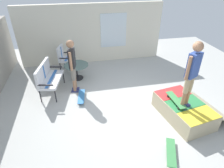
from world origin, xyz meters
TOP-DOWN VIEW (x-y plane):
  - ground_plane at (0.00, 0.00)m, footprint 12.00×12.00m
  - house_facade at (3.80, 0.49)m, footprint 0.23×6.00m
  - skate_ramp at (-0.49, -1.54)m, footprint 1.86×1.90m
  - patio_bench at (1.57, 2.24)m, footprint 1.33×0.79m
  - patio_chair_near_house at (3.13, 1.73)m, footprint 0.74×0.68m
  - patio_table at (2.31, 1.29)m, footprint 0.90×0.90m
  - person_watching at (1.48, 1.40)m, footprint 0.47×0.29m
  - person_skater at (-0.61, -1.40)m, footprint 0.34×0.44m
  - skateboard_by_bench at (0.94, 1.23)m, footprint 0.82×0.30m
  - skateboard_spare at (-1.63, -0.61)m, footprint 0.81×0.51m
  - skateboard_on_ramp at (-0.42, -1.26)m, footprint 0.81×0.23m

SIDE VIEW (x-z plane):
  - ground_plane at x=0.00m, z-range -0.10..0.00m
  - skateboard_by_bench at x=0.94m, z-range 0.03..0.14m
  - skateboard_spare at x=-1.63m, z-range 0.03..0.14m
  - skate_ramp at x=-0.49m, z-range 0.00..0.49m
  - patio_table at x=2.31m, z-range 0.12..0.69m
  - skateboard_on_ramp at x=-0.42m, z-range 0.53..0.63m
  - patio_chair_near_house at x=3.13m, z-range 0.10..1.12m
  - patio_bench at x=1.57m, z-range 0.11..1.13m
  - person_watching at x=1.48m, z-range 0.16..1.95m
  - house_facade at x=3.80m, z-range 0.00..2.45m
  - person_skater at x=-0.61m, z-range 0.65..2.43m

